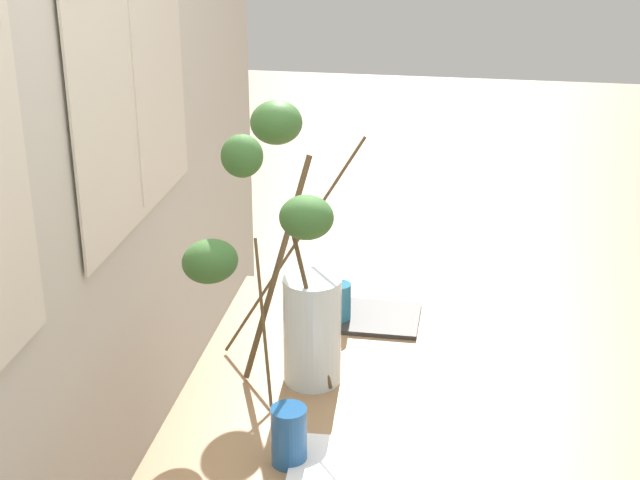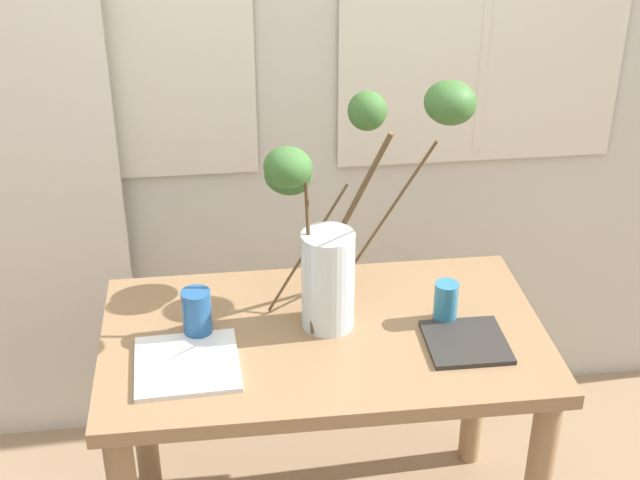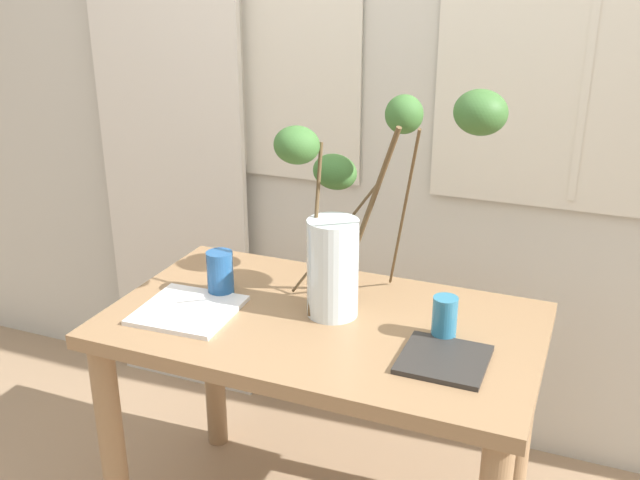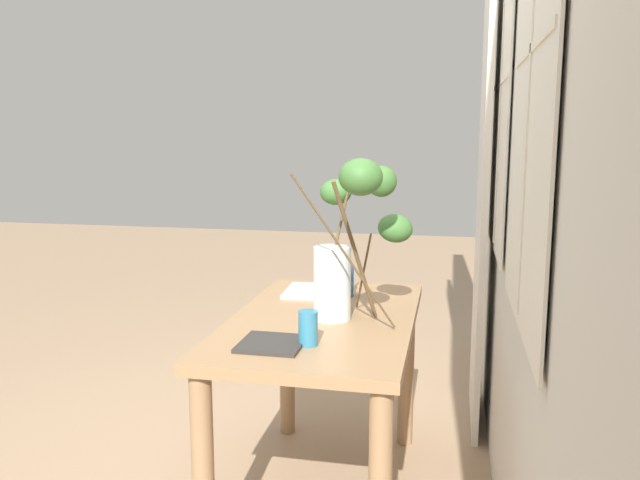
# 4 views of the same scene
# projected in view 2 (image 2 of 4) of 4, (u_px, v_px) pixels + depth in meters

# --- Properties ---
(back_wall_with_windows) EXTENTS (4.18, 0.14, 2.86)m
(back_wall_with_windows) POSITION_uv_depth(u_px,v_px,m) (294.00, 19.00, 2.83)
(back_wall_with_windows) COLOR beige
(back_wall_with_windows) RESTS_ON ground
(curtain_sheer_side) EXTENTS (0.63, 0.03, 2.43)m
(curtain_sheer_side) POSITION_uv_depth(u_px,v_px,m) (6.00, 114.00, 2.74)
(curtain_sheer_side) COLOR silver
(curtain_sheer_side) RESTS_ON ground
(dining_table) EXTENTS (1.22, 0.71, 0.77)m
(dining_table) POSITION_uv_depth(u_px,v_px,m) (324.00, 373.00, 2.56)
(dining_table) COLOR #93704C
(dining_table) RESTS_ON ground
(vase_with_branches) EXTENTS (0.63, 0.43, 0.64)m
(vase_with_branches) POSITION_uv_depth(u_px,v_px,m) (342.00, 215.00, 2.45)
(vase_with_branches) COLOR silver
(vase_with_branches) RESTS_ON dining_table
(drinking_glass_blue_left) EXTENTS (0.08, 0.08, 0.14)m
(drinking_glass_blue_left) POSITION_uv_depth(u_px,v_px,m) (197.00, 314.00, 2.45)
(drinking_glass_blue_left) COLOR #235693
(drinking_glass_blue_left) RESTS_ON dining_table
(drinking_glass_blue_right) EXTENTS (0.07, 0.07, 0.12)m
(drinking_glass_blue_right) POSITION_uv_depth(u_px,v_px,m) (446.00, 302.00, 2.52)
(drinking_glass_blue_right) COLOR teal
(drinking_glass_blue_right) RESTS_ON dining_table
(plate_square_left) EXTENTS (0.28, 0.28, 0.01)m
(plate_square_left) POSITION_uv_depth(u_px,v_px,m) (187.00, 364.00, 2.36)
(plate_square_left) COLOR white
(plate_square_left) RESTS_ON dining_table
(plate_square_right) EXTENTS (0.22, 0.22, 0.01)m
(plate_square_right) POSITION_uv_depth(u_px,v_px,m) (466.00, 342.00, 2.44)
(plate_square_right) COLOR #2D2B28
(plate_square_right) RESTS_ON dining_table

